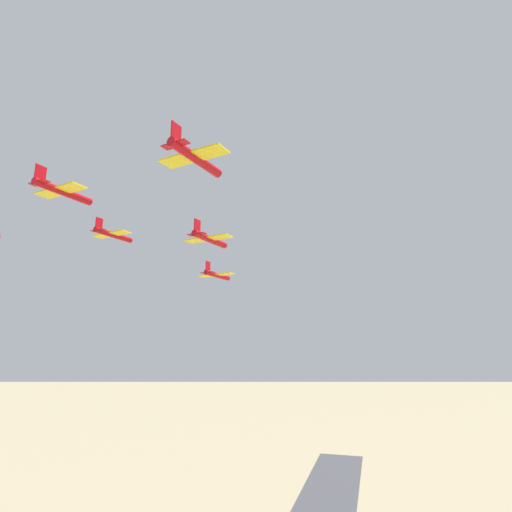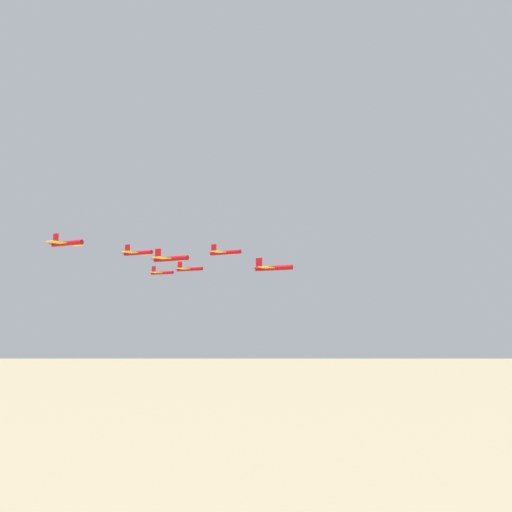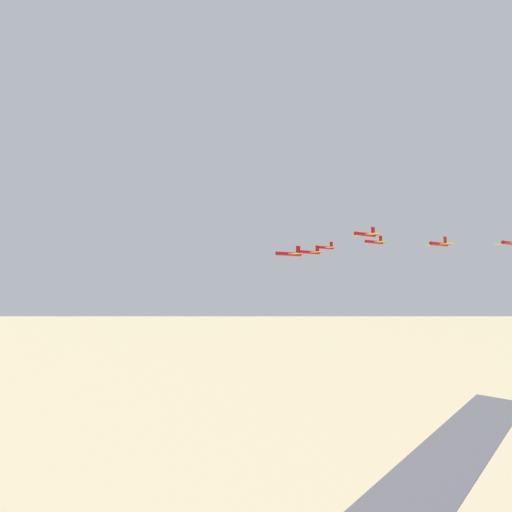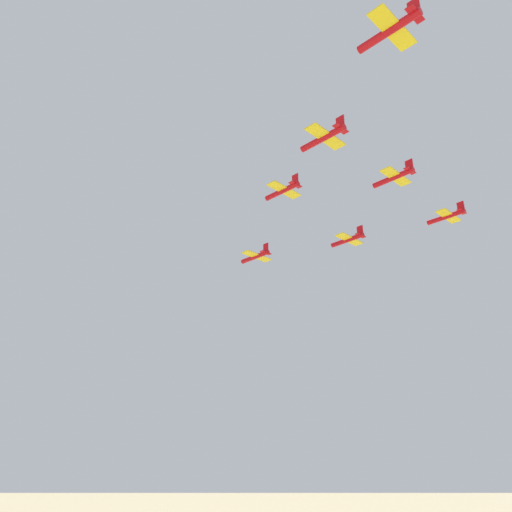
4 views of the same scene
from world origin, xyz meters
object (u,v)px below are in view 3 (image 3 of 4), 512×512
object	(u,v)px
jet_0	(290,254)
jet_2	(310,252)
jet_4	(375,242)
jet_6	(510,243)
jet_5	(325,247)
jet_3	(439,244)
jet_1	(366,234)

from	to	relation	value
jet_0	jet_2	size ratio (longest dim) A/B	1.00
jet_2	jet_4	xyz separation A→B (m)	(17.97, -11.69, 3.48)
jet_6	jet_5	bearing A→B (deg)	18.78
jet_0	jet_5	size ratio (longest dim) A/B	1.00
jet_3	jet_4	distance (m)	21.85
jet_1	jet_6	bearing A→B (deg)	-120.47
jet_1	jet_6	size ratio (longest dim) A/B	1.00
jet_1	jet_5	xyz separation A→B (m)	(19.92, 31.75, -0.58)
jet_3	jet_6	distance (m)	21.44
jet_2	jet_1	bearing A→B (deg)	-180.00
jet_1	jet_3	size ratio (longest dim) A/B	1.00
jet_2	jet_6	size ratio (longest dim) A/B	1.00
jet_5	jet_2	bearing A→B (deg)	120.47
jet_0	jet_3	bearing A→B (deg)	-120.47
jet_1	jet_6	distance (m)	42.92
jet_1	jet_2	distance (m)	22.05
jet_0	jet_1	distance (m)	22.14
jet_6	jet_0	bearing A→B (deg)	59.53
jet_6	jet_2	bearing A→B (deg)	40.36
jet_1	jet_4	size ratio (longest dim) A/B	1.00
jet_0	jet_3	xyz separation A→B (m)	(35.94, -23.37, 3.10)
jet_4	jet_6	world-z (taller)	jet_4
jet_4	jet_5	xyz separation A→B (m)	(0.97, 21.72, -0.37)
jet_5	jet_3	bearing A→B (deg)	-180.00
jet_1	jet_5	bearing A→B (deg)	-29.54
jet_0	jet_4	distance (m)	37.34
jet_4	jet_6	xyz separation A→B (m)	(17.00, -33.40, -1.76)
jet_0	jet_2	distance (m)	21.52
jet_2	jet_4	bearing A→B (deg)	-120.47
jet_1	jet_4	world-z (taller)	jet_1
jet_0	jet_4	bearing A→B (deg)	-90.00
jet_4	jet_6	size ratio (longest dim) A/B	1.00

